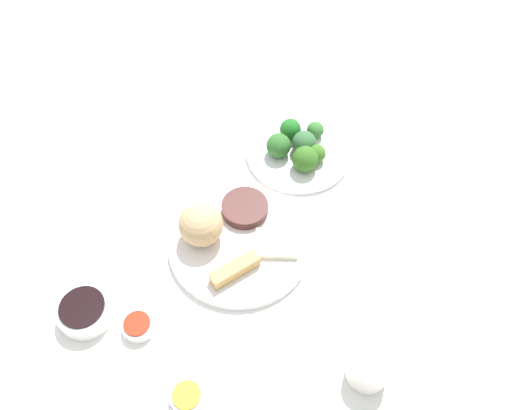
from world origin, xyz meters
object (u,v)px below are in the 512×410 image
soy_sauce_bowl (85,312)px  sauce_ramekin_hot_mustard (187,397)px  sauce_ramekin_sweet_and_sour (138,326)px  main_plate (240,243)px  broccoli_plate (298,152)px  teacup (369,368)px

soy_sauce_bowl → sauce_ramekin_hot_mustard: bearing=28.8°
soy_sauce_bowl → sauce_ramekin_sweet_and_sour: soy_sauce_bowl is taller
main_plate → sauce_ramekin_sweet_and_sour: sauce_ramekin_sweet_and_sour is taller
broccoli_plate → sauce_ramekin_hot_mustard: sauce_ramekin_hot_mustard is taller
broccoli_plate → sauce_ramekin_sweet_and_sour: bearing=-60.3°
main_plate → teacup: teacup is taller
broccoli_plate → soy_sauce_bowl: (0.18, -0.50, 0.01)m
soy_sauce_bowl → sauce_ramekin_sweet_and_sour: size_ratio=1.72×
broccoli_plate → sauce_ramekin_sweet_and_sour: 0.49m
broccoli_plate → teacup: teacup is taller
main_plate → broccoli_plate: (-0.16, 0.21, -0.00)m
sauce_ramekin_sweet_and_sour → sauce_ramekin_hot_mustard: bearing=14.4°
main_plate → soy_sauce_bowl: 0.30m
broccoli_plate → soy_sauce_bowl: 0.53m
soy_sauce_bowl → sauce_ramekin_sweet_and_sour: bearing=51.5°
main_plate → broccoli_plate: main_plate is taller
sauce_ramekin_hot_mustard → sauce_ramekin_sweet_and_sour: bearing=-165.6°
sauce_ramekin_sweet_and_sour → broccoli_plate: bearing=119.7°
main_plate → sauce_ramekin_hot_mustard: sauce_ramekin_hot_mustard is taller
sauce_ramekin_hot_mustard → broccoli_plate: bearing=134.7°
broccoli_plate → sauce_ramekin_sweet_and_sour: sauce_ramekin_sweet_and_sour is taller
sauce_ramekin_hot_mustard → soy_sauce_bowl: bearing=-151.2°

